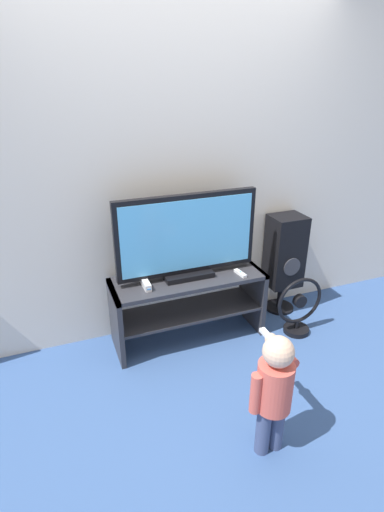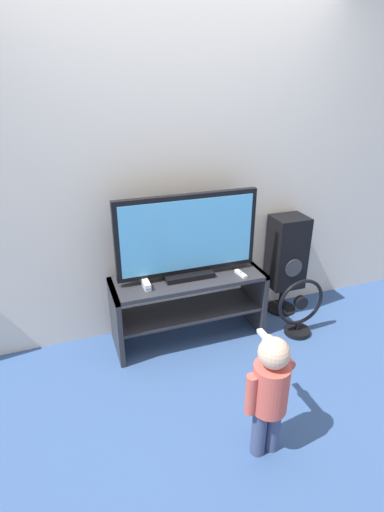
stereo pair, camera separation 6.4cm
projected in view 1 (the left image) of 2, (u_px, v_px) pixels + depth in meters
The scene contains 9 objects.
ground_plane at pixel (198, 351), 3.06m from camera, with size 16.00×16.00×0.00m, color #38568C.
wall_back at pixel (174, 169), 2.93m from camera, with size 10.00×0.06×2.60m.
tv_stand at pixel (188, 298), 3.08m from camera, with size 1.17×0.40×0.54m.
television at pixel (187, 238), 2.89m from camera, with size 1.06×0.20×0.64m.
game_console at pixel (145, 283), 2.87m from camera, with size 0.04×0.20×0.05m.
remote_primary at pixel (240, 273), 3.04m from camera, with size 0.05×0.13×0.03m.
child at pixel (274, 386), 2.09m from camera, with size 0.29×0.44×0.76m.
speaker_tower at pixel (285, 253), 3.40m from camera, with size 0.28×0.26×0.88m.
floor_fan at pixel (299, 308), 3.20m from camera, with size 0.40×0.21×0.50m.
Camera 1 is at (-0.93, -2.30, 1.93)m, focal length 28.00 mm.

